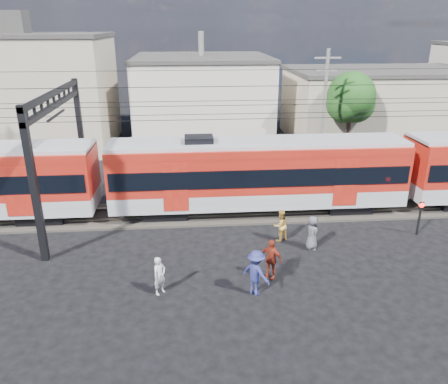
{
  "coord_description": "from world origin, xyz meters",
  "views": [
    {
      "loc": [
        -3.37,
        -14.49,
        10.02
      ],
      "look_at": [
        -1.75,
        5.0,
        2.45
      ],
      "focal_mm": 35.0,
      "sensor_mm": 36.0,
      "label": 1
    }
  ],
  "objects_px": {
    "crossing_signal": "(420,212)",
    "commuter_train": "(262,172)",
    "pedestrian_a": "(160,276)",
    "pedestrian_c": "(256,273)"
  },
  "relations": [
    {
      "from": "crossing_signal",
      "to": "pedestrian_a",
      "type": "bearing_deg",
      "value": -162.08
    },
    {
      "from": "pedestrian_a",
      "to": "pedestrian_c",
      "type": "distance_m",
      "value": 3.78
    },
    {
      "from": "commuter_train",
      "to": "pedestrian_a",
      "type": "bearing_deg",
      "value": -124.69
    },
    {
      "from": "crossing_signal",
      "to": "commuter_train",
      "type": "bearing_deg",
      "value": 155.09
    },
    {
      "from": "pedestrian_a",
      "to": "crossing_signal",
      "type": "xyz_separation_m",
      "value": [
        12.71,
        4.11,
        0.45
      ]
    },
    {
      "from": "pedestrian_c",
      "to": "commuter_train",
      "type": "bearing_deg",
      "value": -56.34
    },
    {
      "from": "pedestrian_c",
      "to": "crossing_signal",
      "type": "bearing_deg",
      "value": -109.19
    },
    {
      "from": "pedestrian_c",
      "to": "crossing_signal",
      "type": "relative_size",
      "value": 1.06
    },
    {
      "from": "commuter_train",
      "to": "pedestrian_c",
      "type": "bearing_deg",
      "value": -100.63
    },
    {
      "from": "pedestrian_c",
      "to": "crossing_signal",
      "type": "xyz_separation_m",
      "value": [
        8.95,
        4.47,
        0.29
      ]
    }
  ]
}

